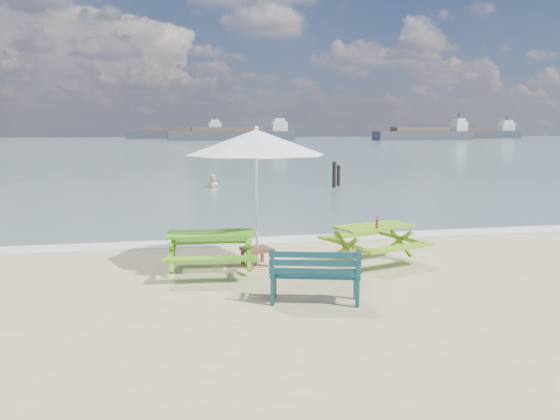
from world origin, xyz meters
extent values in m
plane|color=slate|center=(0.00, 85.00, 0.00)|extent=(300.00, 300.00, 0.00)
cube|color=silver|center=(0.00, 4.60, 0.01)|extent=(22.00, 0.90, 0.01)
cube|color=#4EA318|center=(-1.41, 1.79, 0.77)|extent=(1.72, 0.92, 0.05)
cube|color=#4EA318|center=(-1.34, 2.56, 0.46)|extent=(1.67, 0.43, 0.05)
cube|color=#4EA318|center=(-1.48, 1.02, 0.46)|extent=(1.67, 0.43, 0.05)
cube|color=#4EA318|center=(-1.41, 1.79, 0.35)|extent=(1.63, 1.06, 0.70)
cube|color=#6BA218|center=(1.99, 2.00, 0.75)|extent=(1.77, 1.23, 0.05)
cube|color=#6BA218|center=(1.75, 2.72, 0.44)|extent=(1.62, 0.78, 0.05)
cube|color=#6BA218|center=(2.23, 1.28, 0.44)|extent=(1.62, 0.78, 0.05)
cube|color=#6BA218|center=(1.99, 2.00, 0.34)|extent=(1.72, 1.34, 0.69)
cube|color=#103C43|center=(0.10, -0.34, 0.45)|extent=(1.49, 0.78, 0.04)
cube|color=#103C43|center=(0.04, -0.56, 0.69)|extent=(1.39, 0.41, 0.37)
cube|color=#103C43|center=(0.10, -0.34, 0.22)|extent=(1.41, 0.82, 0.45)
cube|color=brown|center=(-0.45, 2.15, 0.33)|extent=(0.69, 0.69, 0.06)
cube|color=brown|center=(-0.45, 2.15, 0.16)|extent=(0.61, 0.61, 0.31)
cylinder|color=silver|center=(-0.45, 2.15, 1.33)|extent=(0.06, 0.06, 2.66)
cone|color=white|center=(-0.45, 2.15, 2.49)|extent=(3.45, 3.45, 0.50)
cylinder|color=#964B15|center=(1.91, 1.66, 0.85)|extent=(0.06, 0.06, 0.15)
cylinder|color=#964B15|center=(1.91, 1.66, 0.98)|extent=(0.03, 0.03, 0.07)
cylinder|color=#AF2F14|center=(1.91, 1.66, 0.85)|extent=(0.06, 0.06, 0.06)
imported|color=tan|center=(-0.26, 17.05, -0.25)|extent=(0.65, 0.43, 1.76)
cylinder|color=black|center=(5.41, 16.15, 0.51)|extent=(0.20, 0.20, 1.41)
cylinder|color=black|center=(5.81, 16.75, 0.40)|extent=(0.17, 0.17, 1.20)
cube|color=#3B3F46|center=(-0.52, 136.82, 1.00)|extent=(26.05, 7.07, 2.20)
cube|color=silver|center=(9.20, 135.64, 3.20)|extent=(3.43, 3.35, 2.20)
cube|color=#3B3F46|center=(78.66, 131.02, 1.00)|extent=(29.84, 5.80, 2.20)
cube|color=silver|center=(89.91, 130.33, 3.20)|extent=(3.73, 3.21, 2.20)
cube|color=#3B3F46|center=(55.76, 110.86, 1.00)|extent=(25.43, 7.36, 2.20)
cube|color=silver|center=(65.22, 112.15, 3.20)|extent=(3.39, 3.38, 2.20)
cube|color=#3B3F46|center=(11.39, 115.41, 1.00)|extent=(28.77, 5.32, 2.20)
cube|color=silver|center=(22.25, 115.91, 3.20)|extent=(3.57, 3.16, 2.20)
camera|label=1|loc=(-2.09, -8.54, 2.77)|focal=35.00mm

